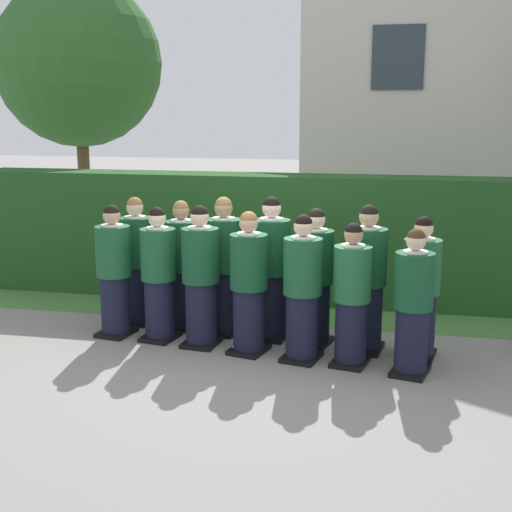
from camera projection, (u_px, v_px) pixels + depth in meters
ground_plane at (251, 351)px, 7.94m from camera, size 60.00×60.00×0.00m
student_front_row_0 at (114, 274)px, 8.38m from camera, size 0.44×0.51×1.59m
student_front_row_1 at (159, 277)px, 8.22m from camera, size 0.44×0.54×1.59m
student_front_row_2 at (201, 280)px, 8.01m from camera, size 0.43×0.51×1.64m
student_front_row_3 at (249, 286)px, 7.77m from camera, size 0.47×0.53×1.61m
student_front_row_4 at (302, 292)px, 7.54m from camera, size 0.46×0.55×1.61m
student_front_row_5 at (352, 298)px, 7.40m from camera, size 0.44×0.53×1.54m
student_front_row_6 at (413, 306)px, 7.13m from camera, size 0.45×0.51×1.53m
student_rear_row_0 at (137, 264)px, 8.88m from camera, size 0.43×0.54×1.62m
student_rear_row_1 at (182, 268)px, 8.69m from camera, size 0.45×0.54×1.60m
student_rear_row_2 at (224, 269)px, 8.46m from camera, size 0.48×0.55×1.67m
student_rear_row_3 at (271, 271)px, 8.27m from camera, size 0.45×0.56×1.70m
student_rear_row_4 at (315, 280)px, 8.05m from camera, size 0.46×0.55×1.60m
student_rear_row_5 at (367, 282)px, 7.83m from camera, size 0.45×0.53×1.67m
student_rear_row_6 at (421, 291)px, 7.62m from camera, size 0.43×0.53×1.57m
hedge at (285, 238)px, 9.94m from camera, size 9.08×0.70×1.79m
school_building_main at (473, 45)px, 13.65m from camera, size 6.62×3.98×7.62m
oak_tree_left at (79, 64)px, 13.74m from camera, size 3.25×3.25×5.19m
lawn_strip at (274, 314)px, 9.35m from camera, size 9.08×0.90×0.01m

